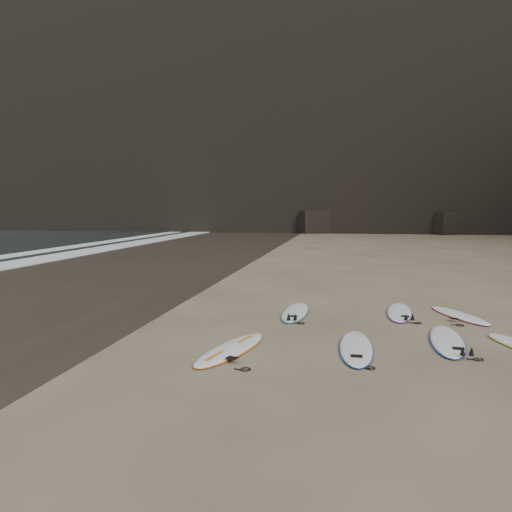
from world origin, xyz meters
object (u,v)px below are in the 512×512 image
at_px(surfboard_0, 231,349).
at_px(surfboard_2, 447,340).
at_px(surfboard_1, 356,347).
at_px(surfboard_7, 459,315).
at_px(surfboard_6, 399,312).
at_px(surfboard_5, 295,312).

bearing_deg(surfboard_0, surfboard_2, 32.63).
relative_size(surfboard_1, surfboard_2, 0.98).
xyz_separation_m(surfboard_2, surfboard_7, (0.81, 2.67, -0.01)).
relative_size(surfboard_0, surfboard_6, 1.03).
relative_size(surfboard_2, surfboard_7, 1.13).
bearing_deg(surfboard_6, surfboard_1, -102.79).
relative_size(surfboard_0, surfboard_2, 0.98).
distance_m(surfboard_0, surfboard_5, 3.83).
relative_size(surfboard_1, surfboard_7, 1.11).
relative_size(surfboard_0, surfboard_1, 1.00).
distance_m(surfboard_2, surfboard_6, 2.88).
bearing_deg(surfboard_0, surfboard_6, 63.64).
xyz_separation_m(surfboard_0, surfboard_1, (2.44, 0.55, -0.00)).
height_order(surfboard_2, surfboard_7, surfboard_2).
xyz_separation_m(surfboard_1, surfboard_5, (-1.54, 3.18, -0.00)).
distance_m(surfboard_0, surfboard_2, 4.56).
bearing_deg(surfboard_0, surfboard_1, 27.22).
height_order(surfboard_5, surfboard_6, surfboard_5).
xyz_separation_m(surfboard_0, surfboard_7, (5.15, 4.09, -0.00)).
distance_m(surfboard_1, surfboard_6, 3.86).
bearing_deg(surfboard_5, surfboard_6, 11.81).
height_order(surfboard_0, surfboard_5, surfboard_0).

